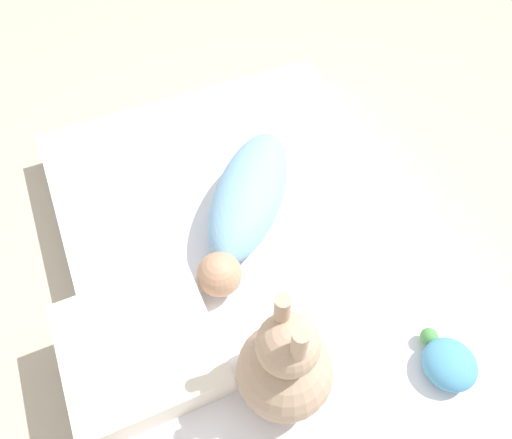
% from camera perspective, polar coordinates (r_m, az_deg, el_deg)
% --- Properties ---
extents(ground_plane, '(12.00, 12.00, 0.00)m').
position_cam_1_polar(ground_plane, '(1.54, 0.70, -6.13)').
color(ground_plane, '#B2A893').
extents(bed_mattress, '(1.45, 1.04, 0.14)m').
position_cam_1_polar(bed_mattress, '(1.48, 0.73, -4.81)').
color(bed_mattress, white).
rests_on(bed_mattress, ground_plane).
extents(swaddled_baby, '(0.51, 0.46, 0.17)m').
position_cam_1_polar(swaddled_baby, '(1.42, -1.05, 2.16)').
color(swaddled_baby, '#7FB7E5').
rests_on(swaddled_baby, bed_mattress).
extents(pillow, '(0.35, 0.36, 0.09)m').
position_cam_1_polar(pillow, '(1.27, -13.10, -14.16)').
color(pillow, white).
rests_on(pillow, bed_mattress).
extents(bunny_plush, '(0.22, 0.22, 0.39)m').
position_cam_1_polar(bunny_plush, '(1.13, 3.36, -16.40)').
color(bunny_plush, tan).
rests_on(bunny_plush, bed_mattress).
extents(turtle_plush, '(0.17, 0.13, 0.08)m').
position_cam_1_polar(turtle_plush, '(1.32, 21.13, -15.01)').
color(turtle_plush, '#4C99C6').
rests_on(turtle_plush, bed_mattress).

